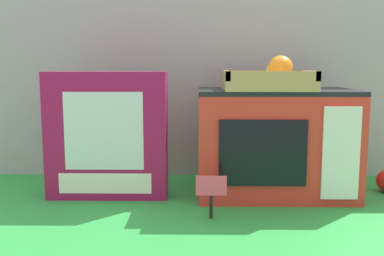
# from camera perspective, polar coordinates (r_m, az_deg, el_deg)

# --- Properties ---
(ground_plane) EXTENTS (1.70, 1.70, 0.00)m
(ground_plane) POSITION_cam_1_polar(r_m,az_deg,el_deg) (1.19, 2.61, -8.84)
(ground_plane) COLOR green
(ground_plane) RESTS_ON ground
(display_back_panel) EXTENTS (1.61, 0.03, 0.67)m
(display_back_panel) POSITION_cam_1_polar(r_m,az_deg,el_deg) (1.39, 2.38, 7.61)
(display_back_panel) COLOR #A0A3A8
(display_back_panel) RESTS_ON ground
(toy_microwave) EXTENTS (0.41, 0.25, 0.28)m
(toy_microwave) POSITION_cam_1_polar(r_m,az_deg,el_deg) (1.22, 10.59, -1.78)
(toy_microwave) COLOR red
(toy_microwave) RESTS_ON ground
(food_groups_crate) EXTENTS (0.23, 0.20, 0.09)m
(food_groups_crate) POSITION_cam_1_polar(r_m,az_deg,el_deg) (1.18, 10.01, 6.16)
(food_groups_crate) COLOR tan
(food_groups_crate) RESTS_ON toy_microwave
(cookie_set_box) EXTENTS (0.31, 0.08, 0.33)m
(cookie_set_box) POSITION_cam_1_polar(r_m,az_deg,el_deg) (1.18, -10.87, -0.92)
(cookie_set_box) COLOR #99144C
(cookie_set_box) RESTS_ON ground
(price_sign) EXTENTS (0.07, 0.01, 0.10)m
(price_sign) POSITION_cam_1_polar(r_m,az_deg,el_deg) (1.01, 2.49, -8.02)
(price_sign) COLOR black
(price_sign) RESTS_ON ground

